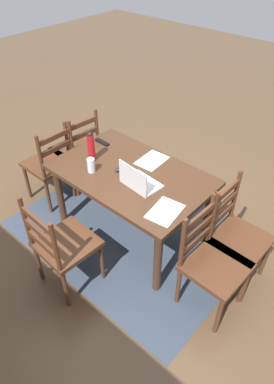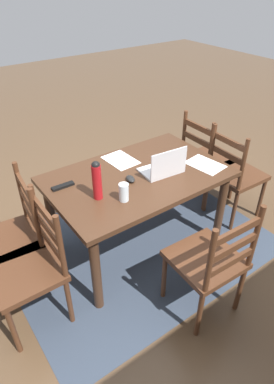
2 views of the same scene
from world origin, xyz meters
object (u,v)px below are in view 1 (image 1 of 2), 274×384
(chair_right_far, at_px, (51,164))
(chair_left_far, at_px, (212,263))
(chair_far_head, at_px, (62,245))
(drinking_glass, at_px, (91,165))
(laptop, at_px, (138,181))
(dining_table, at_px, (131,181))
(computer_mouse, at_px, (120,169))
(tv_remote, at_px, (102,142))
(chair_right_near, at_px, (76,150))
(water_bottle, at_px, (91,146))
(chair_left_near, at_px, (235,237))

(chair_right_far, distance_m, chair_left_far, 1.98)
(chair_far_head, relative_size, drinking_glass, 7.20)
(chair_right_far, bearing_deg, laptop, -176.43)
(dining_table, height_order, computer_mouse, computer_mouse)
(computer_mouse, distance_m, tv_remote, 0.51)
(dining_table, height_order, chair_right_near, chair_right_near)
(water_bottle, distance_m, tv_remote, 0.34)
(chair_left_near, relative_size, chair_left_far, 1.00)
(chair_right_near, bearing_deg, tv_remote, -179.63)
(tv_remote, bearing_deg, laptop, 70.07)
(chair_left_far, relative_size, laptop, 2.80)
(laptop, relative_size, water_bottle, 1.16)
(chair_far_head, xyz_separation_m, chair_left_near, (-0.99, -1.00, 0.00))
(dining_table, xyz_separation_m, chair_left_far, (-0.99, 0.18, -0.17))
(chair_left_near, relative_size, chair_right_near, 1.00)
(chair_right_far, xyz_separation_m, chair_left_near, (-1.98, -0.36, 0.00))
(water_bottle, height_order, drinking_glass, water_bottle)
(chair_left_far, bearing_deg, chair_right_far, 0.05)
(chair_far_head, bearing_deg, chair_left_near, -134.71)
(chair_right_near, bearing_deg, chair_left_near, -179.87)
(chair_right_far, relative_size, tv_remote, 5.59)
(chair_right_near, bearing_deg, water_bottle, 155.47)
(chair_right_far, height_order, chair_right_near, same)
(chair_far_head, height_order, chair_left_far, same)
(chair_left_far, distance_m, computer_mouse, 1.13)
(chair_far_head, relative_size, computer_mouse, 9.50)
(chair_left_near, xyz_separation_m, computer_mouse, (1.09, 0.22, 0.29))
(laptop, height_order, water_bottle, water_bottle)
(water_bottle, height_order, tv_remote, water_bottle)
(dining_table, height_order, tv_remote, tv_remote)
(dining_table, relative_size, chair_far_head, 1.47)
(chair_left_near, distance_m, water_bottle, 1.48)
(chair_right_far, bearing_deg, tv_remote, -140.51)
(chair_right_far, distance_m, computer_mouse, 0.95)
(drinking_glass, bearing_deg, chair_left_far, -178.18)
(chair_far_head, relative_size, tv_remote, 5.59)
(dining_table, height_order, chair_left_near, chair_left_near)
(chair_left_far, xyz_separation_m, water_bottle, (1.40, -0.09, 0.42))
(dining_table, distance_m, water_bottle, 0.49)
(chair_left_near, relative_size, computer_mouse, 9.50)
(water_bottle, bearing_deg, chair_far_head, 119.08)
(chair_far_head, height_order, laptop, laptop)
(chair_far_head, distance_m, drinking_glass, 0.74)
(dining_table, distance_m, tv_remote, 0.59)
(chair_far_head, distance_m, chair_left_far, 1.18)
(chair_left_near, relative_size, water_bottle, 3.24)
(dining_table, height_order, chair_left_far, chair_left_far)
(chair_far_head, distance_m, tv_remote, 1.18)
(chair_left_near, bearing_deg, laptop, 19.48)
(chair_left_far, xyz_separation_m, drinking_glass, (1.27, 0.04, 0.34))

